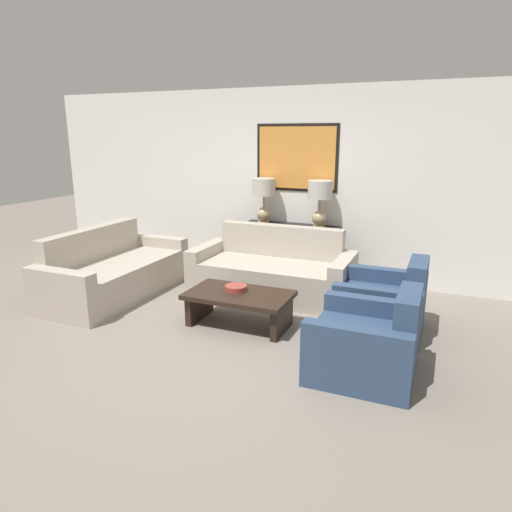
{
  "coord_description": "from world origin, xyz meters",
  "views": [
    {
      "loc": [
        2.0,
        -3.72,
        2.01
      ],
      "look_at": [
        0.01,
        0.98,
        0.65
      ],
      "focal_mm": 32.0,
      "sensor_mm": 36.0,
      "label": 1
    }
  ],
  "objects_px": {
    "table_lamp_right": "(320,197)",
    "armchair_near_back_wall": "(384,305)",
    "coffee_table": "(239,301)",
    "armchair_near_camera": "(367,344)",
    "console_table": "(290,252)",
    "table_lamp_left": "(264,194)",
    "couch_by_back_wall": "(272,273)",
    "decorative_bowl": "(236,288)",
    "couch_by_side": "(114,273)"
  },
  "relations": [
    {
      "from": "console_table",
      "to": "armchair_near_camera",
      "type": "height_order",
      "value": "console_table"
    },
    {
      "from": "couch_by_side",
      "to": "decorative_bowl",
      "type": "xyz_separation_m",
      "value": [
        1.86,
        -0.23,
        0.11
      ]
    },
    {
      "from": "table_lamp_right",
      "to": "couch_by_side",
      "type": "bearing_deg",
      "value": -146.84
    },
    {
      "from": "coffee_table",
      "to": "decorative_bowl",
      "type": "xyz_separation_m",
      "value": [
        -0.06,
        0.06,
        0.13
      ]
    },
    {
      "from": "coffee_table",
      "to": "armchair_near_camera",
      "type": "relative_size",
      "value": 1.28
    },
    {
      "from": "couch_by_side",
      "to": "armchair_near_back_wall",
      "type": "height_order",
      "value": "couch_by_side"
    },
    {
      "from": "couch_by_back_wall",
      "to": "couch_by_side",
      "type": "relative_size",
      "value": 1.0
    },
    {
      "from": "table_lamp_right",
      "to": "armchair_near_back_wall",
      "type": "height_order",
      "value": "table_lamp_right"
    },
    {
      "from": "table_lamp_left",
      "to": "decorative_bowl",
      "type": "height_order",
      "value": "table_lamp_left"
    },
    {
      "from": "table_lamp_left",
      "to": "couch_by_back_wall",
      "type": "distance_m",
      "value": 1.22
    },
    {
      "from": "console_table",
      "to": "coffee_table",
      "type": "relative_size",
      "value": 1.21
    },
    {
      "from": "table_lamp_right",
      "to": "armchair_near_back_wall",
      "type": "bearing_deg",
      "value": -49.77
    },
    {
      "from": "decorative_bowl",
      "to": "armchair_near_camera",
      "type": "height_order",
      "value": "armchair_near_camera"
    },
    {
      "from": "couch_by_side",
      "to": "couch_by_back_wall",
      "type": "bearing_deg",
      "value": 23.1
    },
    {
      "from": "table_lamp_right",
      "to": "coffee_table",
      "type": "relative_size",
      "value": 0.57
    },
    {
      "from": "console_table",
      "to": "armchair_near_camera",
      "type": "relative_size",
      "value": 1.55
    },
    {
      "from": "armchair_near_back_wall",
      "to": "armchair_near_camera",
      "type": "height_order",
      "value": "same"
    },
    {
      "from": "console_table",
      "to": "table_lamp_left",
      "type": "bearing_deg",
      "value": -180.0
    },
    {
      "from": "table_lamp_right",
      "to": "decorative_bowl",
      "type": "bearing_deg",
      "value": -104.16
    },
    {
      "from": "coffee_table",
      "to": "armchair_near_camera",
      "type": "height_order",
      "value": "armchair_near_camera"
    },
    {
      "from": "console_table",
      "to": "couch_by_side",
      "type": "height_order",
      "value": "couch_by_side"
    },
    {
      "from": "table_lamp_left",
      "to": "couch_by_back_wall",
      "type": "xyz_separation_m",
      "value": [
        0.41,
        -0.69,
        -0.92
      ]
    },
    {
      "from": "table_lamp_right",
      "to": "armchair_near_back_wall",
      "type": "relative_size",
      "value": 0.72
    },
    {
      "from": "coffee_table",
      "to": "armchair_near_camera",
      "type": "distance_m",
      "value": 1.54
    },
    {
      "from": "armchair_near_camera",
      "to": "table_lamp_left",
      "type": "bearing_deg",
      "value": 129.52
    },
    {
      "from": "couch_by_back_wall",
      "to": "armchair_near_back_wall",
      "type": "xyz_separation_m",
      "value": [
        1.49,
        -0.58,
        -0.01
      ]
    },
    {
      "from": "console_table",
      "to": "armchair_near_back_wall",
      "type": "distance_m",
      "value": 1.96
    },
    {
      "from": "console_table",
      "to": "decorative_bowl",
      "type": "relative_size",
      "value": 5.62
    },
    {
      "from": "couch_by_back_wall",
      "to": "decorative_bowl",
      "type": "distance_m",
      "value": 1.04
    },
    {
      "from": "couch_by_side",
      "to": "armchair_near_camera",
      "type": "distance_m",
      "value": 3.47
    },
    {
      "from": "table_lamp_left",
      "to": "armchair_near_back_wall",
      "type": "height_order",
      "value": "table_lamp_left"
    },
    {
      "from": "coffee_table",
      "to": "table_lamp_right",
      "type": "bearing_deg",
      "value": 78.22
    },
    {
      "from": "table_lamp_right",
      "to": "coffee_table",
      "type": "bearing_deg",
      "value": -101.78
    },
    {
      "from": "couch_by_back_wall",
      "to": "coffee_table",
      "type": "relative_size",
      "value": 1.83
    },
    {
      "from": "table_lamp_left",
      "to": "couch_by_side",
      "type": "xyz_separation_m",
      "value": [
        -1.48,
        -1.5,
        -0.92
      ]
    },
    {
      "from": "decorative_bowl",
      "to": "armchair_near_camera",
      "type": "bearing_deg",
      "value": -20.54
    },
    {
      "from": "decorative_bowl",
      "to": "armchair_near_back_wall",
      "type": "xyz_separation_m",
      "value": [
        1.52,
        0.45,
        -0.13
      ]
    },
    {
      "from": "couch_by_side",
      "to": "coffee_table",
      "type": "xyz_separation_m",
      "value": [
        1.92,
        -0.29,
        -0.01
      ]
    },
    {
      "from": "couch_by_back_wall",
      "to": "couch_by_side",
      "type": "distance_m",
      "value": 2.05
    },
    {
      "from": "armchair_near_back_wall",
      "to": "couch_by_back_wall",
      "type": "bearing_deg",
      "value": 158.61
    },
    {
      "from": "armchair_near_back_wall",
      "to": "armchair_near_camera",
      "type": "distance_m",
      "value": 1.02
    },
    {
      "from": "console_table",
      "to": "table_lamp_right",
      "type": "distance_m",
      "value": 0.91
    },
    {
      "from": "table_lamp_left",
      "to": "coffee_table",
      "type": "bearing_deg",
      "value": -76.12
    },
    {
      "from": "table_lamp_left",
      "to": "couch_by_side",
      "type": "relative_size",
      "value": 0.31
    },
    {
      "from": "console_table",
      "to": "armchair_near_camera",
      "type": "distance_m",
      "value": 2.74
    },
    {
      "from": "table_lamp_left",
      "to": "coffee_table",
      "type": "relative_size",
      "value": 0.57
    },
    {
      "from": "table_lamp_left",
      "to": "armchair_near_camera",
      "type": "relative_size",
      "value": 0.72
    },
    {
      "from": "couch_by_side",
      "to": "armchair_near_back_wall",
      "type": "bearing_deg",
      "value": 3.77
    },
    {
      "from": "armchair_near_back_wall",
      "to": "couch_by_side",
      "type": "bearing_deg",
      "value": -176.23
    },
    {
      "from": "table_lamp_left",
      "to": "couch_by_back_wall",
      "type": "relative_size",
      "value": 0.31
    }
  ]
}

